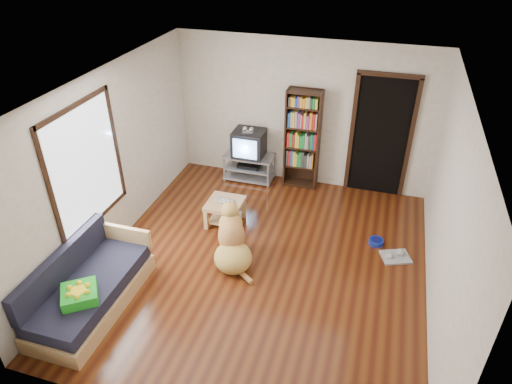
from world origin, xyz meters
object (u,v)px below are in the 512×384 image
(dog_bowl, at_px, (376,242))
(sofa, at_px, (89,289))
(grey_rag, at_px, (396,257))
(green_cushion, at_px, (80,294))
(coffee_table, at_px, (225,208))
(laptop, at_px, (224,202))
(bookshelf, at_px, (303,134))
(tv_stand, at_px, (249,166))
(crt_tv, at_px, (249,143))
(dog, at_px, (232,242))

(dog_bowl, relative_size, sofa, 0.12)
(dog_bowl, bearing_deg, grey_rag, -39.81)
(dog_bowl, bearing_deg, green_cushion, -141.43)
(green_cushion, distance_m, coffee_table, 2.64)
(laptop, height_order, sofa, sofa)
(grey_rag, distance_m, bookshelf, 2.62)
(green_cushion, relative_size, coffee_table, 0.73)
(laptop, height_order, tv_stand, tv_stand)
(dog_bowl, bearing_deg, coffee_table, -176.64)
(green_cushion, distance_m, tv_stand, 4.03)
(green_cushion, height_order, dog_bowl, green_cushion)
(grey_rag, bearing_deg, laptop, 178.28)
(laptop, distance_m, coffee_table, 0.14)
(sofa, relative_size, coffee_table, 3.27)
(green_cushion, bearing_deg, tv_stand, 41.66)
(laptop, xyz_separation_m, crt_tv, (-0.05, 1.51, 0.33))
(sofa, height_order, dog, dog)
(laptop, xyz_separation_m, coffee_table, (-0.00, 0.03, -0.13))
(laptop, height_order, coffee_table, laptop)
(crt_tv, bearing_deg, dog, -78.59)
(tv_stand, bearing_deg, crt_tv, 90.00)
(dog, bearing_deg, green_cushion, -128.69)
(dog_bowl, height_order, grey_rag, dog_bowl)
(crt_tv, distance_m, bookshelf, 0.99)
(green_cushion, bearing_deg, dog, 15.17)
(coffee_table, bearing_deg, sofa, -115.26)
(sofa, bearing_deg, dog, 43.03)
(dog_bowl, relative_size, grey_rag, 0.55)
(tv_stand, bearing_deg, grey_rag, -29.81)
(grey_rag, xyz_separation_m, dog, (-2.26, -0.72, 0.30))
(dog_bowl, relative_size, coffee_table, 0.40)
(grey_rag, height_order, crt_tv, crt_tv)
(tv_stand, distance_m, crt_tv, 0.47)
(laptop, xyz_separation_m, dog, (0.41, -0.80, -0.10))
(coffee_table, bearing_deg, dog, -63.66)
(bookshelf, height_order, sofa, bookshelf)
(dog_bowl, distance_m, grey_rag, 0.39)
(dog_bowl, bearing_deg, bookshelf, 136.43)
(laptop, xyz_separation_m, tv_stand, (-0.05, 1.48, -0.14))
(dog, bearing_deg, laptop, 117.18)
(crt_tv, bearing_deg, tv_stand, -90.00)
(laptop, bearing_deg, dog, -54.97)
(bookshelf, bearing_deg, tv_stand, -174.37)
(green_cushion, height_order, coffee_table, green_cushion)
(laptop, bearing_deg, bookshelf, 68.23)
(sofa, distance_m, dog, 1.97)
(tv_stand, distance_m, sofa, 3.76)
(crt_tv, xyz_separation_m, sofa, (-0.97, -3.65, -0.48))
(green_cushion, height_order, laptop, green_cushion)
(laptop, xyz_separation_m, dog_bowl, (2.38, 0.17, -0.37))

